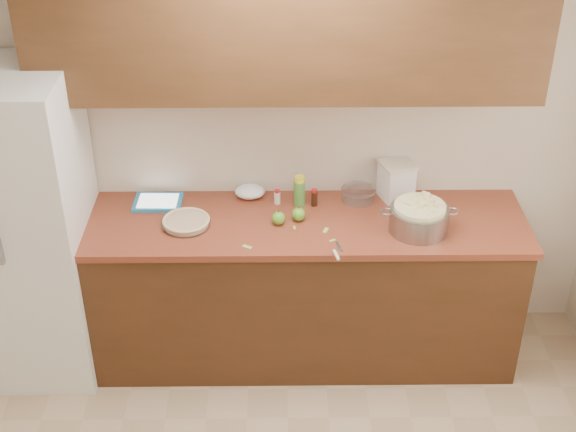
{
  "coord_description": "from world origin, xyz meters",
  "views": [
    {
      "loc": [
        -0.03,
        -2.24,
        3.27
      ],
      "look_at": [
        0.01,
        1.43,
        0.98
      ],
      "focal_mm": 50.0,
      "sensor_mm": 36.0,
      "label": 1
    }
  ],
  "objects_px": {
    "flour_canister": "(396,180)",
    "tablet": "(158,202)",
    "pie": "(186,222)",
    "colander": "(419,218)"
  },
  "relations": [
    {
      "from": "colander",
      "to": "tablet",
      "type": "bearing_deg",
      "value": 168.47
    },
    {
      "from": "colander",
      "to": "flour_canister",
      "type": "bearing_deg",
      "value": 102.86
    },
    {
      "from": "pie",
      "to": "flour_canister",
      "type": "xyz_separation_m",
      "value": [
        1.17,
        0.29,
        0.09
      ]
    },
    {
      "from": "tablet",
      "to": "pie",
      "type": "bearing_deg",
      "value": -50.54
    },
    {
      "from": "pie",
      "to": "flour_canister",
      "type": "bearing_deg",
      "value": 14.03
    },
    {
      "from": "flour_canister",
      "to": "pie",
      "type": "bearing_deg",
      "value": -165.97
    },
    {
      "from": "flour_canister",
      "to": "tablet",
      "type": "relative_size",
      "value": 0.83
    },
    {
      "from": "pie",
      "to": "colander",
      "type": "distance_m",
      "value": 1.25
    },
    {
      "from": "pie",
      "to": "tablet",
      "type": "bearing_deg",
      "value": 128.19
    },
    {
      "from": "colander",
      "to": "flour_canister",
      "type": "relative_size",
      "value": 1.82
    }
  ]
}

